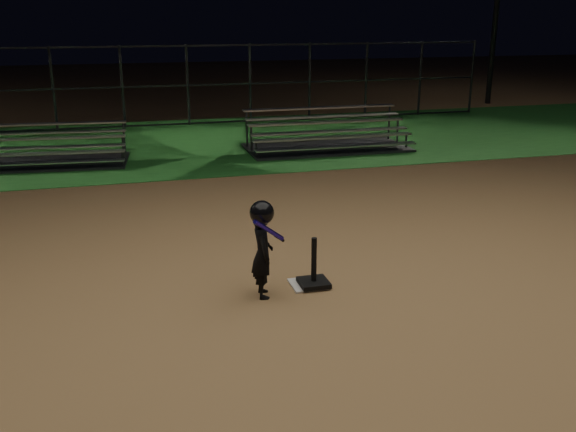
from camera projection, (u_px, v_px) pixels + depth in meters
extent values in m
plane|color=#9A7145|center=(308.00, 285.00, 8.41)|extent=(80.00, 80.00, 0.00)
cube|color=#1A521C|center=(203.00, 142.00, 17.60)|extent=(60.00, 8.00, 0.01)
cube|color=beige|center=(308.00, 284.00, 8.41)|extent=(0.45, 0.45, 0.02)
cube|color=black|center=(314.00, 283.00, 8.36)|extent=(0.38, 0.38, 0.06)
cylinder|color=black|center=(314.00, 259.00, 8.26)|extent=(0.07, 0.07, 0.59)
imported|color=black|center=(262.00, 254.00, 7.93)|extent=(0.29, 0.43, 1.13)
sphere|color=black|center=(262.00, 213.00, 7.77)|extent=(0.30, 0.30, 0.30)
cylinder|color=#2817C4|center=(269.00, 230.00, 7.70)|extent=(0.46, 0.36, 0.39)
cylinder|color=black|center=(279.00, 238.00, 7.90)|extent=(0.17, 0.14, 0.14)
cube|color=silver|center=(43.00, 153.00, 14.52)|extent=(3.66, 0.55, 0.04)
cube|color=silver|center=(41.00, 163.00, 14.33)|extent=(3.66, 0.55, 0.03)
cube|color=silver|center=(45.00, 138.00, 14.91)|extent=(3.66, 0.55, 0.04)
cube|color=silver|center=(44.00, 147.00, 14.72)|extent=(3.66, 0.55, 0.03)
cube|color=silver|center=(48.00, 124.00, 15.30)|extent=(3.66, 0.55, 0.04)
cube|color=silver|center=(47.00, 133.00, 15.11)|extent=(3.66, 0.55, 0.03)
cube|color=#38383D|center=(48.00, 163.00, 15.09)|extent=(3.81, 2.11, 0.05)
cube|color=silver|center=(334.00, 137.00, 16.12)|extent=(4.19, 0.27, 0.04)
cube|color=silver|center=(337.00, 147.00, 15.90)|extent=(4.19, 0.27, 0.03)
cube|color=silver|center=(327.00, 122.00, 16.56)|extent=(4.19, 0.27, 0.04)
cube|color=silver|center=(330.00, 131.00, 16.34)|extent=(4.19, 0.27, 0.03)
cube|color=silver|center=(320.00, 108.00, 17.00)|extent=(4.19, 0.27, 0.04)
cube|color=silver|center=(324.00, 116.00, 16.78)|extent=(4.19, 0.27, 0.03)
cube|color=#38383D|center=(326.00, 148.00, 16.76)|extent=(4.20, 2.06, 0.06)
cube|color=#38383D|center=(190.00, 123.00, 20.34)|extent=(20.00, 0.05, 0.05)
cube|color=#38383D|center=(188.00, 85.00, 19.98)|extent=(20.00, 0.05, 0.05)
cube|color=#38383D|center=(186.00, 46.00, 19.61)|extent=(20.00, 0.05, 0.05)
cylinder|color=#38383D|center=(17.00, 90.00, 18.73)|extent=(0.08, 0.08, 2.50)
cylinder|color=#38383D|center=(188.00, 85.00, 19.98)|extent=(0.08, 0.08, 2.50)
cylinder|color=#38383D|center=(338.00, 81.00, 21.23)|extent=(0.08, 0.08, 2.50)
cylinder|color=#38383D|center=(472.00, 77.00, 22.48)|extent=(0.08, 0.08, 2.50)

